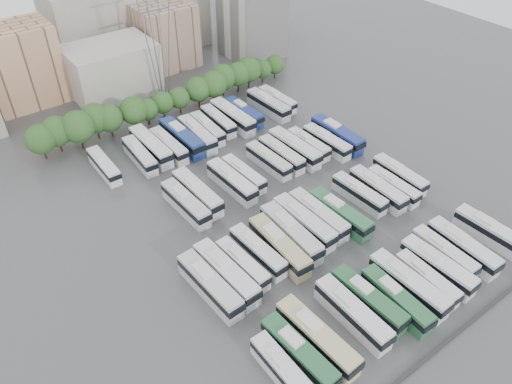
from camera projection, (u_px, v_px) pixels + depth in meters
ground at (292, 212)px, 87.96m from camera, size 220.00×220.00×0.00m
parapet at (448, 340)px, 67.24m from camera, size 56.00×0.50×0.50m
tree_line at (162, 100)px, 110.19m from camera, size 64.68×8.07×8.48m
city_buildings at (86, 47)px, 124.33m from camera, size 102.00×35.00×20.00m
apartment_tower at (252, 8)px, 131.67m from camera, size 14.00×14.00×26.00m
electricity_pylon at (155, 22)px, 108.29m from camera, size 9.00×6.91×33.83m
bus_r0_s0 at (285, 372)px, 61.87m from camera, size 2.58×11.51×3.61m
bus_r0_s1 at (299, 353)px, 63.77m from camera, size 3.32×12.54×3.90m
bus_r0_s2 at (317, 337)px, 65.41m from camera, size 3.58×13.63×4.24m
bus_r0_s4 at (353, 313)px, 68.55m from camera, size 2.94×12.95×4.05m
bus_r0_s5 at (368, 300)px, 70.43m from camera, size 3.14×12.59×3.92m
bus_r0_s6 at (396, 300)px, 70.53m from camera, size 3.12×12.19×3.80m
bus_r0_s7 at (408, 285)px, 72.44m from camera, size 3.14×13.23×4.13m
bus_r0_s8 at (427, 279)px, 73.71m from camera, size 2.77×11.03×3.44m
bus_r0_s9 at (438, 266)px, 75.34m from camera, size 3.08×12.57×3.92m
bus_r0_s10 at (444, 253)px, 77.71m from camera, size 2.81×11.49×3.59m
bus_r0_s11 at (463, 247)px, 78.48m from camera, size 3.25×12.69×3.95m
bus_r0_s13 at (491, 232)px, 81.19m from camera, size 3.25×12.54×3.90m
bus_r1_s0 at (210, 285)px, 72.37m from camera, size 3.49×13.34×4.15m
bus_r1_s1 at (226, 273)px, 74.08m from camera, size 3.54×13.56×4.22m
bus_r1_s2 at (242, 264)px, 76.03m from camera, size 2.92×11.11×3.46m
bus_r1_s3 at (258, 251)px, 77.96m from camera, size 3.07×11.76×3.66m
bus_r1_s4 at (279, 246)px, 78.49m from camera, size 3.52×13.49×4.20m
bus_r1_s5 at (291, 233)px, 80.72m from camera, size 3.59×13.77×4.28m
bus_r1_s6 at (304, 222)px, 82.83m from camera, size 3.11×13.28×4.15m
bus_r1_s7 at (318, 215)px, 84.36m from camera, size 2.93×12.79×4.00m
bus_r1_s8 at (340, 214)px, 84.64m from camera, size 3.40×12.83×3.99m
bus_r1_s10 at (359, 194)px, 89.14m from camera, size 2.96×11.48×3.57m
bus_r1_s11 at (378, 189)px, 89.93m from camera, size 2.92×12.34×3.86m
bus_r1_s12 at (393, 186)px, 90.90m from camera, size 2.46×11.02×3.45m
bus_r1_s13 at (399, 175)px, 93.32m from camera, size 2.82×11.80×3.69m
bus_r2_s2 at (186, 203)px, 86.83m from camera, size 3.18×12.50×3.89m
bus_r2_s3 at (197, 192)px, 89.00m from camera, size 3.11×13.01×4.06m
bus_r2_s5 at (232, 181)px, 91.65m from camera, size 3.16×12.60×3.93m
bus_r2_s6 at (243, 174)px, 93.70m from camera, size 2.85×11.21×3.49m
bus_r2_s8 at (269, 160)px, 97.07m from camera, size 2.93×11.56×3.60m
bus_r2_s9 at (281, 154)px, 98.61m from camera, size 2.77×11.89×3.72m
bus_r2_s10 at (295, 148)px, 99.93m from camera, size 3.40×13.37×4.16m
bus_r2_s11 at (309, 144)px, 101.64m from camera, size 2.61×10.94×3.42m
bus_r2_s12 at (327, 142)px, 102.08m from camera, size 3.00×11.97×3.73m
bus_r2_s13 at (337, 134)px, 103.77m from camera, size 2.99×13.45×4.21m
bus_r3_s0 at (104, 166)px, 95.77m from camera, size 2.53×11.23×3.52m
bus_r3_s2 at (140, 155)px, 98.33m from camera, size 3.05×11.87×3.69m
bus_r3_s3 at (151, 146)px, 100.36m from camera, size 3.12×13.56×4.24m
bus_r3_s4 at (169, 145)px, 101.05m from camera, size 2.77×11.86×3.71m
bus_r3_s5 at (182, 137)px, 102.81m from camera, size 3.28×13.69×4.27m
bus_r3_s6 at (197, 134)px, 104.12m from camera, size 3.26×12.64×3.93m
bus_r3_s7 at (207, 128)px, 106.21m from camera, size 3.05×11.50×3.57m
bus_r3_s8 at (218, 121)px, 108.66m from camera, size 2.89×11.46×3.57m
bus_r3_s9 at (233, 116)px, 109.43m from camera, size 3.26×13.58×4.24m
bus_r3_s10 at (244, 112)px, 111.42m from camera, size 2.87×11.70×3.65m
bus_r3_s12 at (268, 105)px, 113.79m from camera, size 3.28×12.84×4.00m
bus_r3_s13 at (277, 100)px, 116.05m from camera, size 2.88×11.37×3.54m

